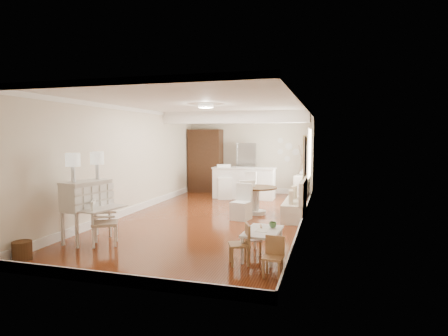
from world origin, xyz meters
The scene contains 20 objects.
room centered at (0.04, 0.32, 1.98)m, with size 9.00×9.04×2.82m.
secretary_bureau centered at (-1.70, -2.70, 0.60)m, with size 0.93×0.95×1.19m, color silver.
gustavian_armchair centered at (-1.23, -2.81, 0.43)m, with size 0.49×0.49×0.85m, color white.
wicker_basket centered at (-2.05, -3.95, 0.15)m, with size 0.31×0.31×0.31m, color #4A2D17.
kids_table centered at (1.76, -2.74, 0.23)m, with size 0.56×0.93×0.47m, color white.
kids_chair_a centered at (1.46, -3.18, 0.33)m, with size 0.32×0.32×0.66m, color olive.
kids_chair_b centered at (1.59, -2.54, 0.25)m, with size 0.24×0.24×0.49m, color #AC7F4E.
kids_chair_c centered at (2.06, -3.58, 0.30)m, with size 0.29×0.29×0.59m, color tan.
banquette centered at (1.99, 0.50, 0.49)m, with size 0.52×1.60×0.98m, color silver.
dining_table centered at (0.99, 0.73, 0.36)m, with size 1.06×1.06×0.72m, color #472D17.
slip_chair_near centered at (0.74, -0.02, 0.44)m, with size 0.42×0.44×0.88m, color white.
slip_chair_far centered at (0.66, 0.81, 0.45)m, with size 0.43×0.45×0.90m, color white.
breakfast_counter centered at (0.10, 3.10, 0.52)m, with size 2.05×0.65×1.03m, color white.
bar_stool_left centered at (-0.50, 2.84, 0.56)m, with size 0.45×0.45×1.12m, color white.
bar_stool_right centered at (0.39, 2.45, 0.47)m, with size 0.38×0.38×0.94m, color white.
pantry_cabinet centered at (-1.60, 4.18, 1.15)m, with size 1.20×0.60×2.30m, color #381E11.
fridge centered at (0.30, 4.15, 0.90)m, with size 0.75×0.65×1.80m, color silver.
sideboard centered at (1.96, 3.42, 0.40)m, with size 0.37×0.83×0.79m, color silver.
pencil_cup centered at (1.90, -2.52, 0.52)m, with size 0.13×0.13×0.10m, color #50894F.
branch_vase centered at (1.97, 3.46, 0.90)m, with size 0.20×0.20×0.21m, color white.
Camera 1 is at (2.83, -8.85, 2.03)m, focal length 30.00 mm.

